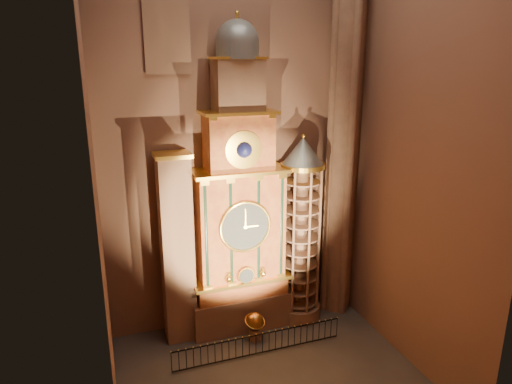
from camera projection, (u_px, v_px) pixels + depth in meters
name	position (u px, v px, depth m)	size (l,w,h in m)	color
floor	(272.00, 379.00, 21.61)	(14.00, 14.00, 0.00)	#383330
wall_back	(233.00, 130.00, 23.98)	(22.00, 22.00, 0.00)	brown
wall_left	(93.00, 163.00, 16.31)	(22.00, 22.00, 0.00)	brown
wall_right	(417.00, 141.00, 20.79)	(22.00, 22.00, 0.00)	brown
astronomical_clock	(239.00, 214.00, 24.25)	(5.60, 2.41, 16.70)	#8C634C
portrait_tower	(177.00, 249.00, 23.60)	(1.80, 1.60, 10.20)	#8C634C
stair_turret	(301.00, 232.00, 25.52)	(2.50, 2.50, 10.80)	#8C634C
gothic_pier	(344.00, 127.00, 25.03)	(2.04, 2.04, 22.00)	#8C634C
stained_glass_window	(166.00, 17.00, 21.35)	(2.20, 0.14, 5.20)	navy
celestial_globe	(255.00, 324.00, 24.37)	(1.32, 1.27, 1.63)	#8C634C
iron_railing	(259.00, 344.00, 23.25)	(8.95, 0.07, 1.14)	black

